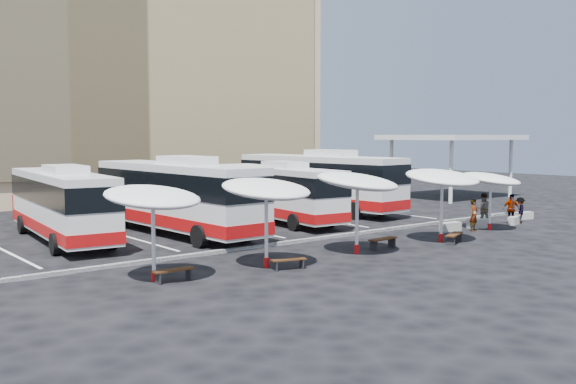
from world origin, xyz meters
TOP-DOWN VIEW (x-y plane):
  - ground at (0.00, 0.00)m, footprint 120.00×120.00m
  - sandstone_building at (0.00, 31.87)m, footprint 42.00×18.25m
  - service_canopy at (24.00, 10.00)m, footprint 10.00×8.00m
  - curb_divider at (0.00, 0.50)m, footprint 34.00×0.25m
  - bay_lines at (0.00, 8.00)m, footprint 24.15×12.00m
  - bus_0 at (-8.99, 8.26)m, footprint 3.68×11.96m
  - bus_1 at (-3.61, 6.57)m, footprint 3.32×13.01m
  - bus_2 at (3.46, 7.22)m, footprint 3.58×11.66m
  - bus_3 at (8.79, 9.42)m, footprint 3.77×13.42m
  - sunshade_0 at (-9.60, -2.67)m, footprint 3.95×3.98m
  - sunshade_1 at (-5.09, -3.24)m, footprint 3.69×3.74m
  - sunshade_2 at (-0.29, -3.37)m, footprint 4.64×4.67m
  - sunshade_3 at (5.10, -3.69)m, footprint 3.93×3.97m
  - sunshade_4 at (10.39, -2.84)m, footprint 3.94×3.97m
  - wood_bench_0 at (-9.09, -3.15)m, footprint 1.50×0.44m
  - wood_bench_1 at (-4.64, -4.07)m, footprint 1.41×0.73m
  - wood_bench_2 at (1.55, -3.20)m, footprint 1.62×0.52m
  - wood_bench_3 at (5.20, -4.39)m, footprint 1.63×0.99m
  - conc_bench_0 at (8.38, -1.77)m, footprint 1.32×0.57m
  - conc_bench_1 at (10.60, -2.01)m, footprint 1.40×0.88m
  - conc_bench_2 at (13.54, -2.37)m, footprint 1.29×0.72m
  - conc_bench_3 at (16.01, -1.51)m, footprint 1.26×0.70m
  - passenger_0 at (9.47, -2.47)m, footprint 0.72×0.57m
  - passenger_1 at (11.82, -1.47)m, footprint 1.14×1.12m
  - passenger_2 at (13.47, -2.20)m, footprint 1.10×0.92m
  - passenger_3 at (14.16, -2.33)m, footprint 1.14×1.03m

SIDE VIEW (x-z plane):
  - ground at x=0.00m, z-range 0.00..0.00m
  - bay_lines at x=0.00m, z-range 0.00..0.01m
  - curb_divider at x=0.00m, z-range 0.00..0.15m
  - conc_bench_3 at x=16.01m, z-range 0.00..0.45m
  - conc_bench_2 at x=13.54m, z-range 0.00..0.46m
  - conc_bench_0 at x=8.38m, z-range 0.00..0.48m
  - conc_bench_1 at x=10.60m, z-range 0.00..0.50m
  - wood_bench_1 at x=-4.64m, z-range 0.11..0.53m
  - wood_bench_0 at x=-9.09m, z-range 0.12..0.58m
  - wood_bench_3 at x=5.20m, z-range 0.13..0.62m
  - wood_bench_2 at x=1.55m, z-range 0.13..0.62m
  - passenger_3 at x=14.16m, z-range 0.00..1.53m
  - passenger_0 at x=9.47m, z-range 0.00..1.72m
  - passenger_2 at x=13.47m, z-range 0.00..1.76m
  - passenger_1 at x=11.82m, z-range 0.00..1.85m
  - bus_2 at x=3.46m, z-range 0.04..3.68m
  - bus_0 at x=-8.99m, z-range 0.04..3.78m
  - bus_1 at x=-3.61m, z-range 0.04..4.15m
  - bus_3 at x=8.79m, z-range 0.05..4.25m
  - sunshade_4 at x=10.39m, z-range 1.14..4.41m
  - sunshade_0 at x=-9.60m, z-range 1.23..4.74m
  - sunshade_1 at x=-5.09m, z-range 1.26..4.86m
  - sunshade_3 at x=5.10m, z-range 1.28..4.93m
  - sunshade_2 at x=-0.29m, z-range 1.29..4.99m
  - service_canopy at x=24.00m, z-range 2.27..7.47m
  - sandstone_building at x=0.00m, z-range -2.17..27.43m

